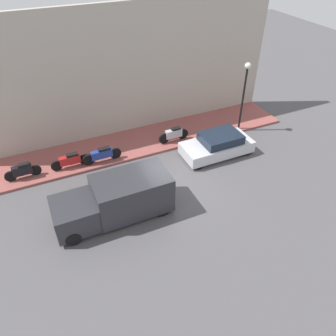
% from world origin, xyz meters
% --- Properties ---
extents(ground_plane, '(60.00, 60.00, 0.00)m').
position_xyz_m(ground_plane, '(0.00, 0.00, 0.00)').
color(ground_plane, '#514F51').
extents(sidewalk, '(3.04, 18.78, 0.14)m').
position_xyz_m(sidewalk, '(4.83, 0.00, 0.07)').
color(sidewalk, '#934C47').
rests_on(sidewalk, ground_plane).
extents(building_facade, '(0.30, 18.78, 7.49)m').
position_xyz_m(building_facade, '(6.50, 0.00, 3.75)').
color(building_facade, '#B2A899').
rests_on(building_facade, ground_plane).
extents(parked_car, '(1.82, 4.00, 1.28)m').
position_xyz_m(parked_car, '(1.92, -3.75, 0.62)').
color(parked_car, silver).
rests_on(parked_car, ground_plane).
extents(delivery_van, '(2.00, 5.17, 1.91)m').
position_xyz_m(delivery_van, '(-0.35, 2.92, 0.97)').
color(delivery_van, '#2D2D33').
rests_on(delivery_van, ground_plane).
extents(scooter_silver, '(0.30, 1.88, 0.88)m').
position_xyz_m(scooter_silver, '(3.99, -2.00, 0.61)').
color(scooter_silver, '#B7B7BF').
rests_on(scooter_silver, sidewalk).
extents(motorcycle_blue, '(0.30, 2.16, 0.84)m').
position_xyz_m(motorcycle_blue, '(3.73, 2.43, 0.60)').
color(motorcycle_blue, navy).
rests_on(motorcycle_blue, sidewalk).
extents(motorcycle_black, '(0.30, 1.80, 0.87)m').
position_xyz_m(motorcycle_black, '(4.02, 6.49, 0.60)').
color(motorcycle_black, black).
rests_on(motorcycle_black, sidewalk).
extents(motorcycle_red, '(0.30, 2.05, 0.81)m').
position_xyz_m(motorcycle_red, '(3.95, 4.10, 0.58)').
color(motorcycle_red, '#B21E1E').
rests_on(motorcycle_red, sidewalk).
extents(streetlamp, '(0.36, 0.36, 4.24)m').
position_xyz_m(streetlamp, '(3.60, -6.36, 3.04)').
color(streetlamp, black).
rests_on(streetlamp, sidewalk).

